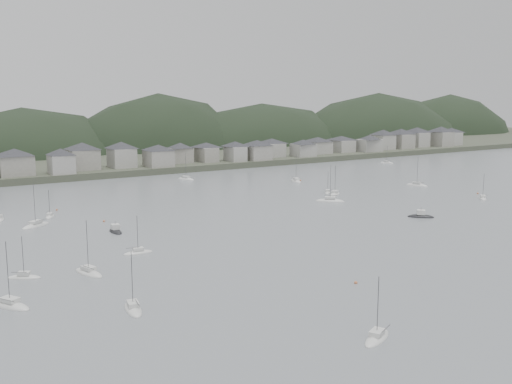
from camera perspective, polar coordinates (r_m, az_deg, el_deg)
ground at (r=133.23m, az=17.57°, el=-7.03°), size 900.00×900.00×0.00m
far_shore_land at (r=391.06m, az=-17.46°, el=3.82°), size 900.00×250.00×3.00m
forested_ridge at (r=369.23m, az=-15.61°, el=1.60°), size 851.55×103.94×102.57m
waterfront_town at (r=305.49m, az=-2.79°, el=4.14°), size 451.48×28.46×12.92m
moored_fleet at (r=179.51m, az=-1.95°, el=-2.33°), size 239.48×177.53×13.71m
motor_launch_near at (r=185.18m, az=15.66°, el=-2.28°), size 7.68×7.52×3.89m
motor_launch_far at (r=163.84m, az=-13.44°, el=-3.69°), size 2.82×7.36×3.75m
mooring_buoys at (r=169.28m, az=1.88°, el=-3.06°), size 176.57×143.67×0.70m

